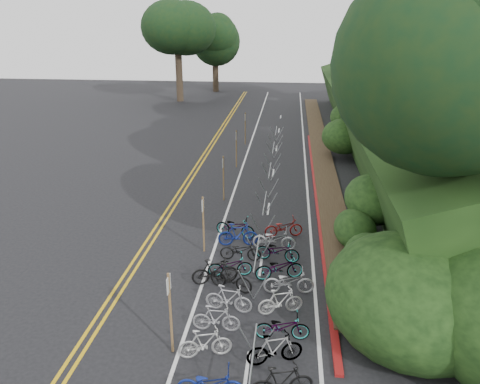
{
  "coord_description": "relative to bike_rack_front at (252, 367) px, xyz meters",
  "views": [
    {
      "loc": [
        4.06,
        -12.61,
        9.46
      ],
      "look_at": [
        1.72,
        8.89,
        1.3
      ],
      "focal_mm": 35.0,
      "sensor_mm": 36.0,
      "label": 1
    }
  ],
  "objects": [
    {
      "name": "signpost_near",
      "position": [
        -2.51,
        1.32,
        0.74
      ],
      "size": [
        0.08,
        0.4,
        2.68
      ],
      "color": "brown",
      "rests_on": "ground"
    },
    {
      "name": "bike_front",
      "position": [
        -1.85,
        5.23,
        -0.27
      ],
      "size": [
        0.97,
        1.81,
        1.05
      ],
      "primitive_type": "imported",
      "rotation": [
        0.0,
        0.0,
        1.86
      ],
      "color": "black",
      "rests_on": "ground"
    },
    {
      "name": "bike_valet",
      "position": [
        -0.29,
        5.01,
        -0.31
      ],
      "size": [
        3.42,
        11.72,
        1.06
      ],
      "color": "navy",
      "rests_on": "ground"
    },
    {
      "name": "bike_racks_rest",
      "position": [
        -0.32,
        15.73,
        0.06
      ],
      "size": [
        1.14,
        23.0,
        1.17
      ],
      "color": "gray",
      "rests_on": "ground"
    },
    {
      "name": "red_curb",
      "position": [
        2.38,
        14.73,
        -0.74
      ],
      "size": [
        0.25,
        28.0,
        0.1
      ],
      "primitive_type": "cube",
      "color": "maroon",
      "rests_on": "ground"
    },
    {
      "name": "embankment",
      "position": [
        9.65,
        21.77,
        1.78
      ],
      "size": [
        14.3,
        48.14,
        9.11
      ],
      "color": "black",
      "rests_on": "ground"
    },
    {
      "name": "bike_rack_front",
      "position": [
        0.0,
        0.0,
        0.0
      ],
      "size": [
        1.09,
        2.98,
        1.07
      ],
      "color": "gray",
      "rests_on": "ground"
    },
    {
      "name": "road_markings",
      "position": [
        -2.68,
        12.83,
        -0.79
      ],
      "size": [
        7.47,
        80.0,
        0.01
      ],
      "color": "gold",
      "rests_on": "ground"
    },
    {
      "name": "ground",
      "position": [
        -3.32,
        2.73,
        -0.79
      ],
      "size": [
        120.0,
        120.0,
        0.0
      ],
      "primitive_type": "plane",
      "color": "black",
      "rests_on": "ground"
    },
    {
      "name": "signposts_rest",
      "position": [
        -2.72,
        16.73,
        0.64
      ],
      "size": [
        0.08,
        18.4,
        2.5
      ],
      "color": "brown",
      "rests_on": "ground"
    }
  ]
}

